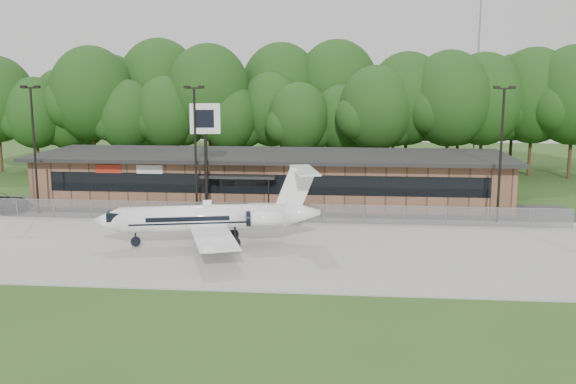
# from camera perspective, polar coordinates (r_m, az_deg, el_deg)

# --- Properties ---
(ground) EXTENTS (160.00, 160.00, 0.00)m
(ground) POSITION_cam_1_polar(r_m,az_deg,el_deg) (34.34, -6.33, -8.24)
(ground) COLOR #2F4D1B
(ground) RESTS_ON ground
(apron) EXTENTS (64.00, 18.00, 0.08)m
(apron) POSITION_cam_1_polar(r_m,az_deg,el_deg) (41.87, -4.10, -4.79)
(apron) COLOR #9E9B93
(apron) RESTS_ON ground
(parking_lot) EXTENTS (50.00, 9.00, 0.06)m
(parking_lot) POSITION_cam_1_polar(r_m,az_deg,el_deg) (52.95, -2.05, -1.65)
(parking_lot) COLOR #383835
(parking_lot) RESTS_ON ground
(terminal) EXTENTS (41.00, 11.65, 4.30)m
(terminal) POSITION_cam_1_polar(r_m,az_deg,el_deg) (56.90, -1.48, 1.37)
(terminal) COLOR brown
(terminal) RESTS_ON ground
(fence) EXTENTS (46.00, 0.04, 1.52)m
(fence) POSITION_cam_1_polar(r_m,az_deg,el_deg) (48.43, -2.75, -1.85)
(fence) COLOR gray
(fence) RESTS_ON ground
(treeline) EXTENTS (72.00, 12.00, 15.00)m
(treeline) POSITION_cam_1_polar(r_m,az_deg,el_deg) (74.29, 0.20, 7.52)
(treeline) COLOR #1B3A12
(treeline) RESTS_ON ground
(radio_mast) EXTENTS (0.20, 0.20, 25.00)m
(radio_mast) POSITION_cam_1_polar(r_m,az_deg,el_deg) (81.35, 16.52, 10.86)
(radio_mast) COLOR gray
(radio_mast) RESTS_ON ground
(light_pole_left) EXTENTS (1.55, 0.30, 10.23)m
(light_pole_left) POSITION_cam_1_polar(r_m,az_deg,el_deg) (54.60, -21.66, 4.32)
(light_pole_left) COLOR black
(light_pole_left) RESTS_ON ground
(light_pole_mid) EXTENTS (1.55, 0.30, 10.23)m
(light_pole_mid) POSITION_cam_1_polar(r_m,az_deg,el_deg) (50.05, -8.24, 4.47)
(light_pole_mid) COLOR black
(light_pole_mid) RESTS_ON ground
(light_pole_right) EXTENTS (1.55, 0.30, 10.23)m
(light_pole_right) POSITION_cam_1_polar(r_m,az_deg,el_deg) (49.91, 18.43, 4.04)
(light_pole_right) COLOR black
(light_pole_right) RESTS_ON ground
(business_jet) EXTENTS (14.94, 13.44, 5.05)m
(business_jet) POSITION_cam_1_polar(r_m,az_deg,el_deg) (41.81, -6.68, -2.37)
(business_jet) COLOR white
(business_jet) RESTS_ON ground
(pole_sign) EXTENTS (2.34, 0.64, 8.88)m
(pole_sign) POSITION_cam_1_polar(r_m,az_deg,el_deg) (50.10, -7.36, 5.43)
(pole_sign) COLOR black
(pole_sign) RESTS_ON ground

